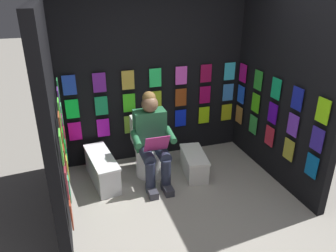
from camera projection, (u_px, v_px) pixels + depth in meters
ground_plane at (210, 243)px, 3.28m from camera, size 30.00×30.00×0.00m
display_wall_back at (154, 82)px, 4.58m from camera, size 2.73×0.14×2.26m
display_wall_left at (281, 94)px, 4.07m from camera, size 0.14×1.97×2.26m
display_wall_right at (52, 120)px, 3.30m from camera, size 0.14×1.97×2.26m
toilet at (148, 150)px, 4.40m from camera, size 0.41×0.56×0.77m
person_reading at (152, 139)px, 4.10m from camera, size 0.53×0.68×1.19m
comic_longbox_near at (102, 169)px, 4.22m from camera, size 0.39×0.86×0.38m
comic_longbox_far at (194, 163)px, 4.42m from camera, size 0.37×0.66×0.31m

